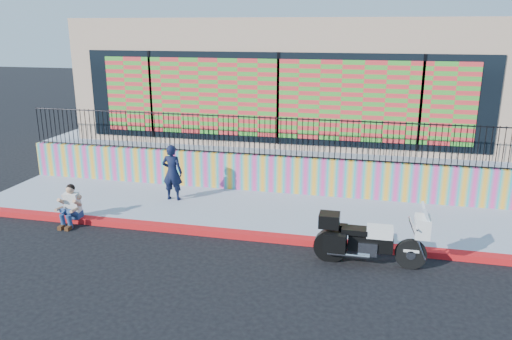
% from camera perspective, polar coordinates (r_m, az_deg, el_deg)
% --- Properties ---
extents(ground, '(90.00, 90.00, 0.00)m').
position_cam_1_polar(ground, '(12.34, -1.25, -7.77)').
color(ground, black).
rests_on(ground, ground).
extents(red_curb, '(16.00, 0.30, 0.15)m').
position_cam_1_polar(red_curb, '(12.31, -1.26, -7.45)').
color(red_curb, red).
rests_on(red_curb, ground).
extents(sidewalk, '(16.00, 3.00, 0.15)m').
position_cam_1_polar(sidewalk, '(13.80, 0.46, -4.78)').
color(sidewalk, '#8790A2').
rests_on(sidewalk, ground).
extents(mural_wall, '(16.00, 0.20, 1.10)m').
position_cam_1_polar(mural_wall, '(15.08, 1.81, -0.44)').
color(mural_wall, '#E33B91').
rests_on(mural_wall, sidewalk).
extents(metal_fence, '(15.80, 0.04, 1.20)m').
position_cam_1_polar(metal_fence, '(14.79, 1.84, 3.83)').
color(metal_fence, black).
rests_on(metal_fence, mural_wall).
extents(elevated_platform, '(16.00, 10.00, 1.25)m').
position_cam_1_polar(elevated_platform, '(19.97, 4.72, 3.42)').
color(elevated_platform, '#8790A2').
rests_on(elevated_platform, ground).
extents(storefront_building, '(14.00, 8.06, 4.00)m').
position_cam_1_polar(storefront_building, '(19.34, 4.80, 10.88)').
color(storefront_building, tan).
rests_on(storefront_building, elevated_platform).
extents(police_motorcycle, '(2.36, 0.78, 1.47)m').
position_cam_1_polar(police_motorcycle, '(11.09, 12.74, -7.57)').
color(police_motorcycle, black).
rests_on(police_motorcycle, ground).
extents(police_officer, '(0.60, 0.40, 1.63)m').
position_cam_1_polar(police_officer, '(14.48, -9.55, -0.28)').
color(police_officer, black).
rests_on(police_officer, sidewalk).
extents(seated_man, '(0.54, 0.71, 1.06)m').
position_cam_1_polar(seated_man, '(13.78, -20.53, -4.22)').
color(seated_man, navy).
rests_on(seated_man, ground).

